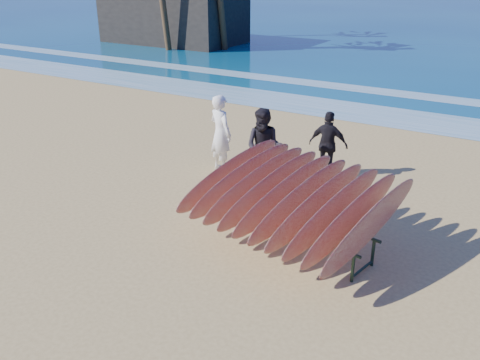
# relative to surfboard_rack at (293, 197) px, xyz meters

# --- Properties ---
(ground) EXTENTS (120.00, 120.00, 0.00)m
(ground) POSITION_rel_surfboard_rack_xyz_m (-1.19, -0.65, -0.94)
(ground) COLOR tan
(ground) RESTS_ON ground
(foam_near) EXTENTS (160.00, 160.00, 0.00)m
(foam_near) POSITION_rel_surfboard_rack_xyz_m (-1.19, 9.35, -0.93)
(foam_near) COLOR white
(foam_near) RESTS_ON ground
(foam_far) EXTENTS (160.00, 160.00, 0.00)m
(foam_far) POSITION_rel_surfboard_rack_xyz_m (-1.19, 12.85, -0.93)
(foam_far) COLOR white
(foam_far) RESTS_ON ground
(surfboard_rack) EXTENTS (3.71, 3.54, 1.54)m
(surfboard_rack) POSITION_rel_surfboard_rack_xyz_m (0.00, 0.00, 0.00)
(surfboard_rack) COLOR #1D2E23
(surfboard_rack) RESTS_ON ground
(person_white) EXTENTS (0.82, 0.68, 1.91)m
(person_white) POSITION_rel_surfboard_rack_xyz_m (-3.07, 2.37, 0.02)
(person_white) COLOR white
(person_white) RESTS_ON ground
(person_dark_a) EXTENTS (1.00, 0.85, 1.81)m
(person_dark_a) POSITION_rel_surfboard_rack_xyz_m (-1.74, 2.13, -0.03)
(person_dark_a) COLOR black
(person_dark_a) RESTS_ON ground
(person_dark_b) EXTENTS (0.97, 0.47, 1.61)m
(person_dark_b) POSITION_rel_surfboard_rack_xyz_m (-0.67, 3.37, -0.13)
(person_dark_b) COLOR black
(person_dark_b) RESTS_ON ground
(building) EXTENTS (8.71, 4.84, 3.87)m
(building) POSITION_rel_surfboard_rack_xyz_m (-17.97, 19.80, 1.00)
(building) COLOR #2D2823
(building) RESTS_ON ground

